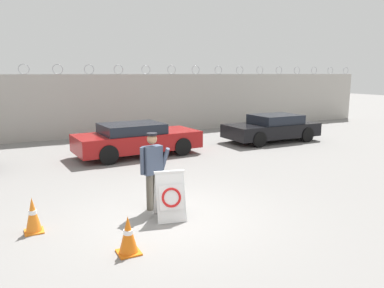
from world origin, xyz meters
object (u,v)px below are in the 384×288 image
security_guard (153,167)px  traffic_cone_mid (33,215)px  traffic_cone_near (128,235)px  barricade_sign (170,195)px  parked_car_rear_sedan (137,139)px  parked_car_far_side (272,128)px

security_guard → traffic_cone_mid: 2.61m
traffic_cone_mid → traffic_cone_near: bearing=-50.1°
security_guard → traffic_cone_near: security_guard is taller
barricade_sign → traffic_cone_near: bearing=-125.8°
barricade_sign → security_guard: 0.83m
traffic_cone_near → parked_car_rear_sedan: size_ratio=0.14×
barricade_sign → parked_car_rear_sedan: 6.43m
barricade_sign → parked_car_rear_sedan: size_ratio=0.22×
security_guard → parked_car_rear_sedan: security_guard is taller
barricade_sign → traffic_cone_near: 1.71m
parked_car_far_side → security_guard: bearing=35.1°
traffic_cone_mid → security_guard: bearing=3.4°
traffic_cone_near → traffic_cone_mid: size_ratio=0.95×
security_guard → traffic_cone_near: 2.24m
security_guard → traffic_cone_mid: size_ratio=2.49×
barricade_sign → traffic_cone_mid: barricade_sign is taller
traffic_cone_near → parked_car_rear_sedan: (2.59, 7.43, 0.30)m
traffic_cone_near → parked_car_rear_sedan: parked_car_rear_sedan is taller
parked_car_far_side → traffic_cone_near: bearing=39.0°
traffic_cone_near → traffic_cone_mid: (-1.39, 1.67, 0.02)m
barricade_sign → parked_car_rear_sedan: bearing=90.2°
traffic_cone_near → parked_car_far_side: (9.03, 7.57, 0.28)m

